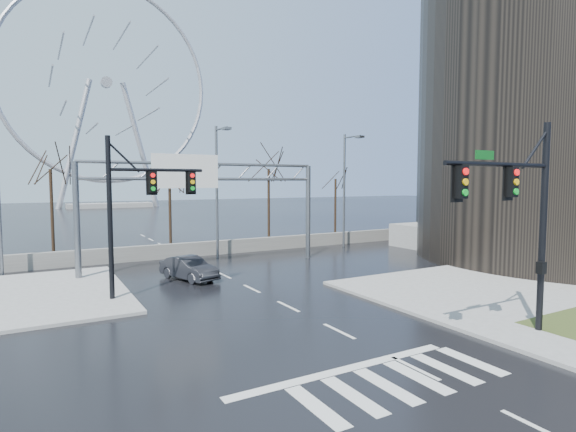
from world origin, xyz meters
TOP-DOWN VIEW (x-y plane):
  - ground at (0.00, 0.00)m, footprint 260.00×260.00m
  - sidewalk_right_ext at (10.00, 2.00)m, footprint 12.00×10.00m
  - sidewalk_far at (-11.00, 12.00)m, footprint 10.00×12.00m
  - tower_podium at (29.00, 8.00)m, footprint 22.00×18.00m
  - barrier_wall at (0.00, 20.00)m, footprint 52.00×0.50m
  - signal_mast_near at (5.14, -4.04)m, footprint 5.52×0.41m
  - signal_mast_far at (-5.87, 8.96)m, footprint 4.72×0.41m
  - sign_gantry at (-0.38, 14.96)m, footprint 16.36×0.40m
  - streetlight_mid at (2.00, 18.16)m, footprint 0.50×2.55m
  - streetlight_right at (14.00, 18.16)m, footprint 0.50×2.55m
  - tree_left at (-9.00, 23.50)m, footprint 3.75×3.75m
  - tree_center at (0.00, 24.50)m, footprint 3.25×3.25m
  - tree_right at (9.00, 23.50)m, footprint 3.90×3.90m
  - tree_far_right at (17.00, 24.00)m, footprint 3.40×3.40m
  - ferris_wheel at (5.00, 95.00)m, footprint 45.00×6.00m
  - car at (-2.26, 11.97)m, footprint 2.71×4.41m

SIDE VIEW (x-z plane):
  - ground at x=0.00m, z-range 0.00..0.00m
  - sidewalk_right_ext at x=10.00m, z-range 0.00..0.15m
  - sidewalk_far at x=-11.00m, z-range 0.00..0.15m
  - barrier_wall at x=0.00m, z-range 0.00..1.10m
  - car at x=-2.26m, z-range 0.00..1.37m
  - tower_podium at x=29.00m, z-range 0.00..2.00m
  - signal_mast_far at x=-5.87m, z-range 0.83..8.83m
  - signal_mast_near at x=5.14m, z-range 0.87..8.87m
  - tree_center at x=0.00m, z-range 1.92..8.42m
  - sign_gantry at x=-0.38m, z-range 1.38..8.98m
  - tree_far_right at x=17.00m, z-range 2.01..8.81m
  - streetlight_mid at x=2.00m, z-range 0.89..10.89m
  - streetlight_right at x=14.00m, z-range 0.89..10.89m
  - tree_left at x=-9.00m, z-range 2.23..9.73m
  - tree_right at x=9.00m, z-range 2.32..10.12m
  - ferris_wheel at x=5.00m, z-range 0.68..51.59m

